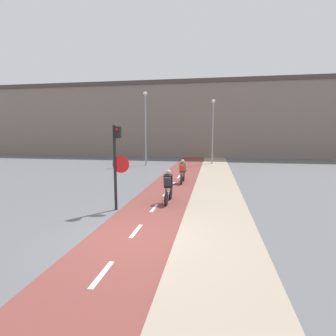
# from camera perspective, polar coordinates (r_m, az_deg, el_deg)

# --- Properties ---
(ground_plane) EXTENTS (120.00, 120.00, 0.00)m
(ground_plane) POSITION_cam_1_polar(r_m,az_deg,el_deg) (7.87, -8.06, -14.86)
(ground_plane) COLOR #5B5B60
(bike_lane) EXTENTS (2.56, 60.00, 0.02)m
(bike_lane) POSITION_cam_1_polar(r_m,az_deg,el_deg) (7.87, -8.04, -14.78)
(bike_lane) COLOR brown
(bike_lane) RESTS_ON ground_plane
(sidewalk_strip) EXTENTS (2.40, 60.00, 0.05)m
(sidewalk_strip) POSITION_cam_1_polar(r_m,az_deg,el_deg) (7.53, 10.97, -15.81)
(sidewalk_strip) COLOR gray
(sidewalk_strip) RESTS_ON ground_plane
(building_row_background) EXTENTS (60.00, 5.20, 9.19)m
(building_row_background) POSITION_cam_1_polar(r_m,az_deg,el_deg) (33.94, 6.08, 10.39)
(building_row_background) COLOR slate
(building_row_background) RESTS_ON ground_plane
(traffic_light_pole) EXTENTS (0.67, 0.25, 3.29)m
(traffic_light_pole) POSITION_cam_1_polar(r_m,az_deg,el_deg) (10.20, -11.08, 2.07)
(traffic_light_pole) COLOR black
(traffic_light_pole) RESTS_ON ground_plane
(street_lamp_far) EXTENTS (0.36, 0.36, 6.64)m
(street_lamp_far) POSITION_cam_1_polar(r_m,az_deg,el_deg) (24.22, -4.93, 10.23)
(street_lamp_far) COLOR gray
(street_lamp_far) RESTS_ON ground_plane
(street_lamp_sidewalk) EXTENTS (0.36, 0.36, 6.06)m
(street_lamp_sidewalk) POSITION_cam_1_polar(r_m,az_deg,el_deg) (25.31, 9.74, 9.34)
(street_lamp_sidewalk) COLOR gray
(street_lamp_sidewalk) RESTS_ON ground_plane
(cyclist_near) EXTENTS (0.46, 1.70, 1.45)m
(cyclist_near) POSITION_cam_1_polar(r_m,az_deg,el_deg) (11.22, 0.06, -4.15)
(cyclist_near) COLOR black
(cyclist_near) RESTS_ON ground_plane
(cyclist_far) EXTENTS (0.46, 1.66, 1.43)m
(cyclist_far) POSITION_cam_1_polar(r_m,az_deg,el_deg) (15.61, 3.19, -0.81)
(cyclist_far) COLOR black
(cyclist_far) RESTS_ON ground_plane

